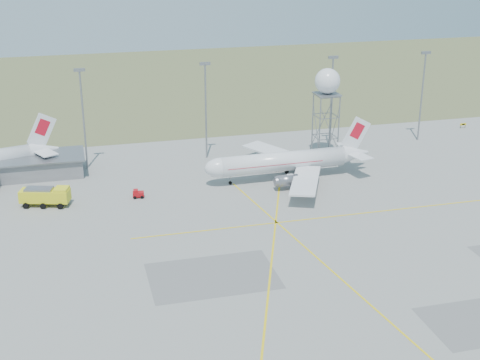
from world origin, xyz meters
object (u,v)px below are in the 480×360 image
object	(u,v)px
radar_tower	(326,108)
fire_truck	(46,197)
baggage_tug	(138,195)
airliner_main	(285,162)

from	to	relation	value
radar_tower	fire_truck	bearing A→B (deg)	-167.42
fire_truck	baggage_tug	xyz separation A→B (m)	(16.05, -0.33, -1.06)
airliner_main	fire_truck	bearing A→B (deg)	1.28
radar_tower	baggage_tug	bearing A→B (deg)	-162.38
fire_truck	baggage_tug	world-z (taller)	fire_truck
radar_tower	fire_truck	world-z (taller)	radar_tower
airliner_main	radar_tower	xyz separation A→B (m)	(12.39, 10.69, 7.20)
radar_tower	airliner_main	bearing A→B (deg)	-139.23
airliner_main	fire_truck	world-z (taller)	airliner_main
radar_tower	baggage_tug	distance (m)	44.57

